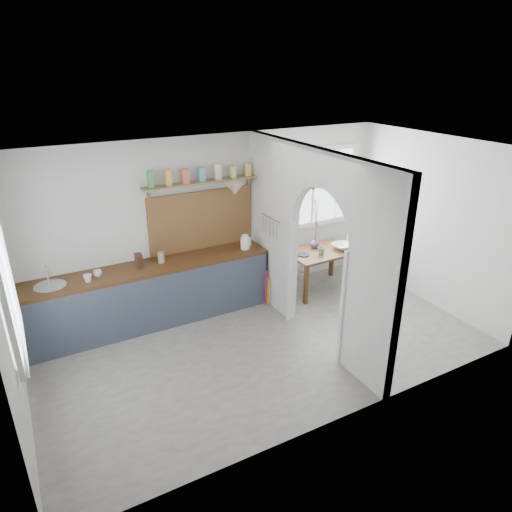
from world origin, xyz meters
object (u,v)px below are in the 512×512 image
chair_left (275,274)px  kettle (245,242)px  chair_right (363,254)px  vase (315,243)px  dining_table (320,270)px

chair_left → kettle: size_ratio=3.63×
kettle → chair_right: bearing=-31.7°
kettle → vase: kettle is taller
dining_table → chair_right: bearing=-6.2°
chair_left → vase: (0.80, 0.06, 0.37)m
chair_right → kettle: size_ratio=4.35×
kettle → vase: bearing=-26.3°
chair_right → vase: chair_right is taller
chair_right → kettle: bearing=60.4°
chair_left → dining_table: bearing=89.8°
dining_table → kettle: size_ratio=4.95×
dining_table → vase: bearing=94.6°
dining_table → chair_left: (-0.82, 0.10, 0.06)m
dining_table → kettle: kettle is taller
chair_left → chair_right: size_ratio=0.83×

